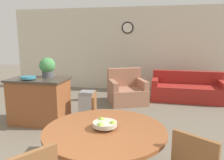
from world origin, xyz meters
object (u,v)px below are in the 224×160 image
(potted_plant, at_px, (47,67))
(trash_bin, at_px, (88,107))
(dining_chair_far_side, at_px, (102,122))
(kitchen_island, at_px, (40,100))
(armchair, at_px, (127,92))
(teal_bowl, at_px, (28,77))
(dining_table, at_px, (105,144))
(fruit_bowl, at_px, (105,124))
(couch, at_px, (187,90))

(potted_plant, xyz_separation_m, trash_bin, (0.81, 0.05, -0.81))
(dining_chair_far_side, distance_m, potted_plant, 1.94)
(kitchen_island, height_order, potted_plant, potted_plant)
(dining_chair_far_side, relative_size, armchair, 0.76)
(teal_bowl, bearing_deg, potted_plant, 56.30)
(dining_table, bearing_deg, kitchen_island, 134.11)
(fruit_bowl, xyz_separation_m, teal_bowl, (-1.88, 1.66, 0.14))
(kitchen_island, bearing_deg, fruit_bowl, -45.91)
(kitchen_island, bearing_deg, potted_plant, 56.49)
(potted_plant, height_order, trash_bin, potted_plant)
(dining_table, relative_size, dining_chair_far_side, 1.40)
(trash_bin, relative_size, couch, 0.33)
(fruit_bowl, height_order, armchair, armchair)
(trash_bin, bearing_deg, kitchen_island, -166.62)
(couch, distance_m, armchair, 1.72)
(potted_plant, relative_size, trash_bin, 0.63)
(couch, relative_size, armchair, 1.64)
(potted_plant, bearing_deg, trash_bin, 3.29)
(trash_bin, bearing_deg, dining_table, -67.77)
(kitchen_island, xyz_separation_m, armchair, (1.54, 1.76, -0.16))
(fruit_bowl, height_order, teal_bowl, teal_bowl)
(dining_table, bearing_deg, teal_bowl, 138.61)
(fruit_bowl, distance_m, couch, 4.41)
(dining_table, xyz_separation_m, couch, (1.40, 4.15, -0.31))
(dining_table, bearing_deg, trash_bin, 112.23)
(teal_bowl, xyz_separation_m, trash_bin, (1.04, 0.39, -0.63))
(couch, bearing_deg, fruit_bowl, -105.88)
(dining_table, distance_m, trash_bin, 2.22)
(dining_chair_far_side, distance_m, kitchen_island, 1.82)
(kitchen_island, relative_size, teal_bowl, 3.98)
(fruit_bowl, bearing_deg, kitchen_island, 134.09)
(fruit_bowl, xyz_separation_m, kitchen_island, (-1.77, 1.82, -0.35))
(fruit_bowl, bearing_deg, couch, 71.41)
(kitchen_island, bearing_deg, couch, 36.36)
(armchair, bearing_deg, teal_bowl, -153.52)
(couch, bearing_deg, trash_bin, -133.95)
(fruit_bowl, xyz_separation_m, potted_plant, (-1.65, 2.00, 0.31))
(armchair, bearing_deg, potted_plant, -154.85)
(potted_plant, distance_m, armchair, 2.28)
(dining_chair_far_side, xyz_separation_m, trash_bin, (-0.60, 1.21, -0.18))
(kitchen_island, distance_m, trash_bin, 0.97)
(fruit_bowl, height_order, potted_plant, potted_plant)
(kitchen_island, relative_size, trash_bin, 1.76)
(dining_chair_far_side, bearing_deg, dining_table, 4.96)
(fruit_bowl, xyz_separation_m, trash_bin, (-0.84, 2.04, -0.49))
(fruit_bowl, bearing_deg, potted_plant, 129.56)
(armchair, bearing_deg, fruit_bowl, -109.29)
(teal_bowl, xyz_separation_m, potted_plant, (0.23, 0.34, 0.17))
(teal_bowl, height_order, trash_bin, teal_bowl)
(fruit_bowl, height_order, kitchen_island, kitchen_island)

